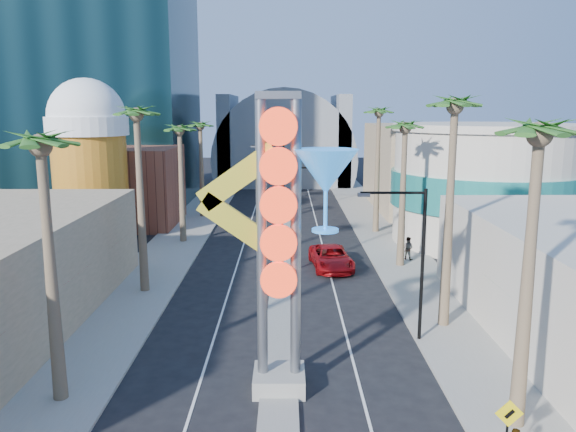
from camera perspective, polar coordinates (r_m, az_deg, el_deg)
The scene contains 24 objects.
ground at distance 22.71m, azimuth -1.01°, elevation -20.68°, with size 240.00×240.00×0.00m, color black.
sidewalk_west at distance 56.48m, azimuth -10.17°, elevation -1.39°, with size 5.00×100.00×0.15m, color gray.
sidewalk_east at distance 56.37m, azimuth 9.22°, elevation -1.39°, with size 5.00×100.00×0.15m, color gray.
median at distance 58.56m, azimuth -0.47°, elevation -0.79°, with size 1.60×84.00×0.15m, color gray.
brick_filler_west at distance 60.15m, azimuth -15.92°, elevation 2.90°, with size 10.00×10.00×8.00m, color brown.
filler_east at distance 69.50m, azimuth 12.93°, elevation 4.89°, with size 10.00×20.00×10.00m, color #948160.
beer_mug at distance 52.46m, azimuth -19.54°, elevation 5.81°, with size 7.00×7.00×14.50m.
turquoise_building at distance 52.84m, azimuth 19.42°, elevation 3.02°, with size 16.60×16.60×10.60m.
canopy at distance 91.67m, azimuth -0.36°, elevation 6.10°, with size 22.00×16.00×22.00m.
neon_sign at distance 22.78m, azimuth 1.10°, elevation -0.72°, with size 6.53×2.60×12.55m.
ped_sign at distance 20.40m, azimuth 21.43°, elevation -19.26°, with size 0.92×0.12×2.66m.
streetlight_0 at distance 39.97m, azimuth 0.17°, elevation 0.76°, with size 3.79×0.25×8.00m.
streetlight_1 at distance 63.75m, azimuth -0.94°, elevation 4.54°, with size 3.79×0.25×8.00m.
streetlight_2 at distance 28.96m, azimuth 12.65°, elevation -3.50°, with size 3.45×0.25×8.00m.
palm_0 at distance 23.38m, azimuth -23.75°, elevation 5.17°, with size 2.40×2.40×11.70m.
palm_1 at distance 36.58m, azimuth -15.10°, elevation 8.83°, with size 2.40×2.40×12.70m.
palm_2 at distance 50.28m, azimuth -10.94°, elevation 7.92°, with size 2.40×2.40×11.20m.
palm_3 at distance 62.10m, azimuth -8.89°, elevation 8.50°, with size 2.40×2.40×11.20m.
palm_4 at distance 21.26m, azimuth 24.07°, elevation 5.88°, with size 2.40×2.40×12.20m.
palm_5 at distance 30.62m, azimuth 16.53°, elevation 9.27°, with size 2.40×2.40×13.20m.
palm_6 at distance 42.30m, azimuth 11.80°, elevation 7.98°, with size 2.40×2.40×11.70m.
palm_7 at distance 54.07m, azimuth 9.21°, elevation 9.59°, with size 2.40×2.40×12.70m.
red_pickup at distance 42.51m, azimuth 4.41°, elevation -4.24°, with size 2.78×6.04×1.68m, color #B30D12.
pedestrian_b at distance 45.26m, azimuth 12.07°, elevation -3.22°, with size 0.89×0.70×1.84m, color gray.
Camera 1 is at (0.32, -19.35, 11.87)m, focal length 35.00 mm.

